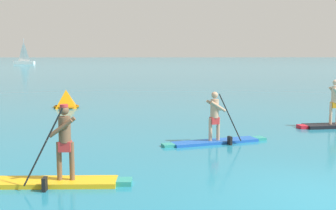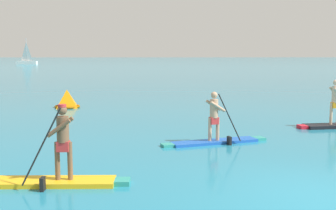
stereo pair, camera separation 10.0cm
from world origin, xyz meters
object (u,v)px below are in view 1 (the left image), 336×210
at_px(paddleboarder_mid_center, 216,131).
at_px(sailboat_left_horizon, 24,61).
at_px(paddleboarder_far_right, 335,118).
at_px(race_marker_buoy, 66,100).
at_px(paddleboarder_near_left, 57,169).

relative_size(paddleboarder_mid_center, sailboat_left_horizon, 0.58).
distance_m(paddleboarder_mid_center, paddleboarder_far_right, 5.64).
height_order(paddleboarder_far_right, sailboat_left_horizon, sailboat_left_horizon).
bearing_deg(race_marker_buoy, paddleboarder_mid_center, -54.28).
relative_size(race_marker_buoy, sailboat_left_horizon, 0.25).
bearing_deg(race_marker_buoy, sailboat_left_horizon, 107.55).
relative_size(paddleboarder_far_right, sailboat_left_horizon, 0.49).
xyz_separation_m(paddleboarder_far_right, race_marker_buoy, (-11.40, 6.28, 0.05)).
bearing_deg(sailboat_left_horizon, paddleboarder_near_left, 113.29).
bearing_deg(paddleboarder_near_left, paddleboarder_far_right, -141.93).
bearing_deg(paddleboarder_near_left, race_marker_buoy, -78.75).
bearing_deg(paddleboarder_mid_center, race_marker_buoy, 108.31).
bearing_deg(sailboat_left_horizon, paddleboarder_far_right, 119.85).
relative_size(paddleboarder_near_left, race_marker_buoy, 2.24).
xyz_separation_m(paddleboarder_mid_center, race_marker_buoy, (-6.43, 8.94, 0.03)).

